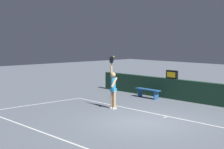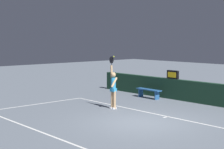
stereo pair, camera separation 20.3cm
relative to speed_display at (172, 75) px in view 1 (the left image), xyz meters
The scene contains 7 objects.
ground_plane 5.90m from the speed_display, 62.95° to the right, with size 60.00×60.00×0.00m, color slate.
court_lines 6.84m from the speed_display, 67.10° to the right, with size 12.37×5.30×0.00m.
back_wall 2.73m from the speed_display, ahead, with size 15.69×0.30×1.08m.
speed_display is the anchor object (origin of this frame).
tennis_player 4.21m from the speed_display, 91.87° to the right, with size 0.46×0.40×2.46m.
tennis_ball 4.35m from the speed_display, 91.25° to the right, with size 0.06×0.06×0.06m.
courtside_bench_near 1.58m from the speed_display, 141.29° to the right, with size 1.62×0.41×0.50m.
Camera 1 is at (9.04, -10.03, 3.26)m, focal length 56.48 mm.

